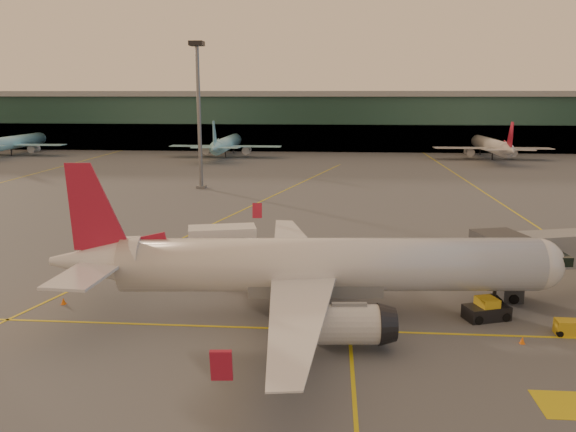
# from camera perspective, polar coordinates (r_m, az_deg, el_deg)

# --- Properties ---
(ground) EXTENTS (600.00, 600.00, 0.00)m
(ground) POSITION_cam_1_polar(r_m,az_deg,el_deg) (37.08, -1.50, -14.45)
(ground) COLOR #4C4F54
(ground) RESTS_ON ground
(taxi_markings) EXTENTS (100.12, 173.00, 0.01)m
(taxi_markings) POSITION_cam_1_polar(r_m,az_deg,el_deg) (79.93, -3.42, 0.22)
(taxi_markings) COLOR gold
(taxi_markings) RESTS_ON ground
(terminal) EXTENTS (400.00, 20.00, 17.60)m
(terminal) POSITION_cam_1_polar(r_m,az_deg,el_deg) (174.94, 3.37, 9.66)
(terminal) COLOR #19382D
(terminal) RESTS_ON ground
(mast_west_near) EXTENTS (2.40, 2.40, 25.60)m
(mast_west_near) POSITION_cam_1_polar(r_m,az_deg,el_deg) (101.71, -9.06, 11.10)
(mast_west_near) COLOR slate
(mast_west_near) RESTS_ON ground
(distant_aircraft_row) EXTENTS (290.00, 34.00, 13.00)m
(distant_aircraft_row) POSITION_cam_1_polar(r_m,az_deg,el_deg) (153.82, -4.75, 6.01)
(distant_aircraft_row) COLOR #8DD9ED
(distant_aircraft_row) RESTS_ON ground
(main_airplane) EXTENTS (39.10, 35.27, 11.79)m
(main_airplane) POSITION_cam_1_polar(r_m,az_deg,el_deg) (42.75, 2.50, -5.22)
(main_airplane) COLOR silver
(main_airplane) RESTS_ON ground
(catering_truck) EXTENTS (6.58, 4.00, 4.76)m
(catering_truck) POSITION_cam_1_polar(r_m,az_deg,el_deg) (52.37, -6.59, -3.28)
(catering_truck) COLOR maroon
(catering_truck) RESTS_ON ground
(gpu_cart) EXTENTS (1.89, 1.14, 1.08)m
(gpu_cart) POSITION_cam_1_polar(r_m,az_deg,el_deg) (45.01, 26.62, -10.12)
(gpu_cart) COLOR gold
(gpu_cart) RESTS_ON ground
(pushback_tug) EXTENTS (3.66, 2.69, 1.68)m
(pushback_tug) POSITION_cam_1_polar(r_m,az_deg,el_deg) (45.50, 19.54, -9.04)
(pushback_tug) COLOR black
(pushback_tug) RESTS_ON ground
(cone_tail) EXTENTS (0.42, 0.42, 0.54)m
(cone_tail) POSITION_cam_1_polar(r_m,az_deg,el_deg) (49.44, -21.85, -8.03)
(cone_tail) COLOR orange
(cone_tail) RESTS_ON ground
(cone_wing_left) EXTENTS (0.45, 0.45, 0.57)m
(cone_wing_left) POSITION_cam_1_polar(r_m,az_deg,el_deg) (61.06, 2.92, -3.32)
(cone_wing_left) COLOR orange
(cone_wing_left) RESTS_ON ground
(cone_fwd) EXTENTS (0.39, 0.39, 0.50)m
(cone_fwd) POSITION_cam_1_polar(r_m,az_deg,el_deg) (42.34, 22.71, -11.57)
(cone_fwd) COLOR orange
(cone_fwd) RESTS_ON ground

